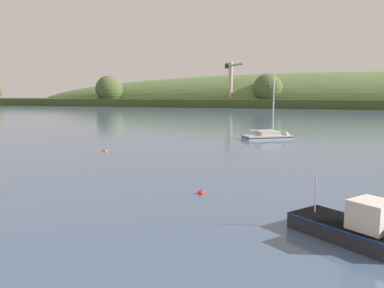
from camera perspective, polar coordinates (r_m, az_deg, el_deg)
name	(u,v)px	position (r m, az deg, el deg)	size (l,w,h in m)	color
far_shoreline_hill	(320,106)	(217.23, 18.66, 5.42)	(478.42, 75.81, 36.61)	#3C4E24
dockside_crane	(231,84)	(196.37, 5.86, 8.87)	(13.30, 15.37, 22.63)	#4C4C51
sailboat_midwater_white	(274,138)	(56.30, 12.16, 0.89)	(7.84, 6.68, 10.91)	#ADB2BC
fishing_boat_moored	(360,232)	(18.43, 23.93, -11.98)	(5.65, 4.86, 3.45)	#232328
mooring_buoy_midchannel	(105,151)	(44.35, -12.88, -1.07)	(0.55, 0.55, 0.63)	#EA5B19
mooring_buoy_off_fishing_boat	(201,194)	(24.89, 1.41, -7.48)	(0.50, 0.50, 0.58)	red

